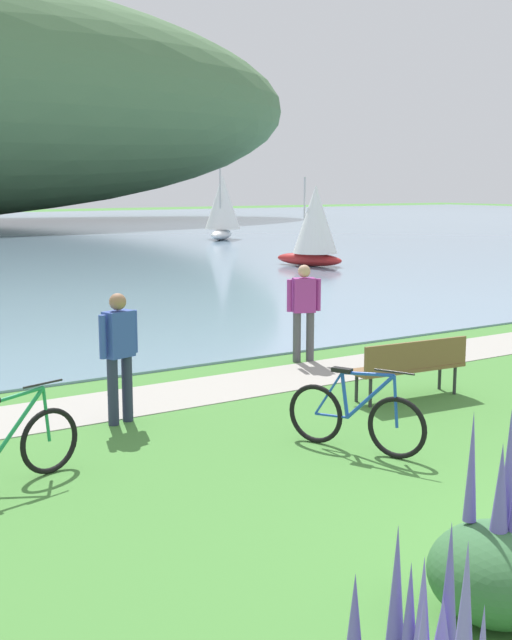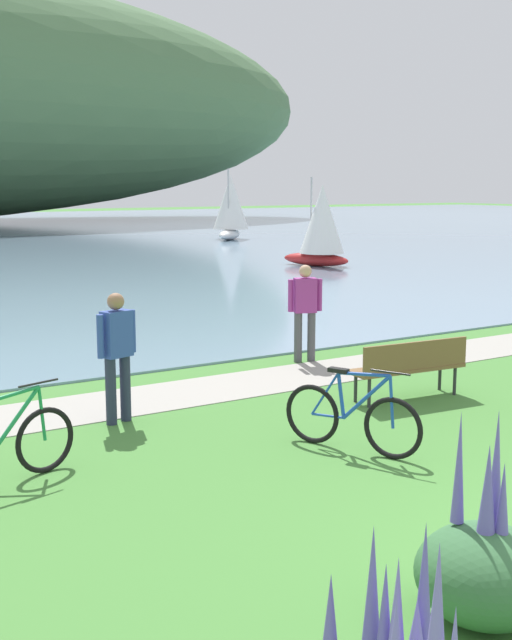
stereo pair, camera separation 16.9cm
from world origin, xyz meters
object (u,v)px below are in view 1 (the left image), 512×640
at_px(sailboat_nearest_to_shore, 222,206).
at_px(sailboat_mid_bay, 315,225).
at_px(bicycle_beside_path, 355,417).
at_px(park_bench_near_camera, 411,364).
at_px(person_at_shoreline, 304,307).
at_px(bicycle_leaning_near_bench, 6,449).
at_px(person_on_the_grass, 119,349).

bearing_deg(sailboat_nearest_to_shore, sailboat_mid_bay, -108.16).
height_order(bicycle_beside_path, sailboat_mid_bay, sailboat_mid_bay).
distance_m(park_bench_near_camera, person_at_shoreline, 2.93).
xyz_separation_m(bicycle_beside_path, sailboat_mid_bay, (12.59, 17.48, 1.21)).
bearing_deg(bicycle_beside_path, bicycle_leaning_near_bench, 164.34).
xyz_separation_m(park_bench_near_camera, person_at_shoreline, (0.21, 2.89, 0.46)).
bearing_deg(park_bench_near_camera, bicycle_leaning_near_bench, -177.03).
height_order(bicycle_leaning_near_bench, person_on_the_grass, person_on_the_grass).
relative_size(bicycle_leaning_near_bench, sailboat_nearest_to_shore, 0.44).
xyz_separation_m(person_at_shoreline, sailboat_nearest_to_shore, (15.20, 28.40, 0.91)).
xyz_separation_m(person_on_the_grass, sailboat_nearest_to_shore, (19.41, 30.12, 0.91)).
relative_size(park_bench_near_camera, bicycle_leaning_near_bench, 1.07).
height_order(person_on_the_grass, sailboat_nearest_to_shore, sailboat_nearest_to_shore).
relative_size(bicycle_leaning_near_bench, person_at_shoreline, 1.00).
relative_size(person_on_the_grass, sailboat_mid_bay, 0.51).
relative_size(bicycle_beside_path, person_on_the_grass, 0.96).
relative_size(person_at_shoreline, sailboat_nearest_to_shore, 0.44).
bearing_deg(person_on_the_grass, park_bench_near_camera, -16.30).
xyz_separation_m(park_bench_near_camera, sailboat_mid_bay, (10.43, 16.12, 1.08)).
relative_size(park_bench_near_camera, sailboat_nearest_to_shore, 0.47).
relative_size(park_bench_near_camera, person_on_the_grass, 1.07).
distance_m(sailboat_nearest_to_shore, sailboat_mid_bay, 15.97).
xyz_separation_m(person_at_shoreline, sailboat_mid_bay, (10.22, 13.23, 0.63)).
relative_size(bicycle_beside_path, sailboat_mid_bay, 0.49).
height_order(bicycle_beside_path, person_at_shoreline, person_at_shoreline).
distance_m(person_at_shoreline, sailboat_nearest_to_shore, 32.23).
bearing_deg(sailboat_nearest_to_shore, bicycle_beside_path, -118.28).
xyz_separation_m(person_at_shoreline, person_on_the_grass, (-4.22, -1.72, 0.00)).
relative_size(person_at_shoreline, person_on_the_grass, 1.00).
height_order(person_at_shoreline, sailboat_mid_bay, sailboat_mid_bay).
xyz_separation_m(bicycle_leaning_near_bench, sailboat_mid_bay, (16.34, 16.43, 1.21)).
xyz_separation_m(bicycle_beside_path, person_at_shoreline, (2.37, 4.25, 0.58)).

